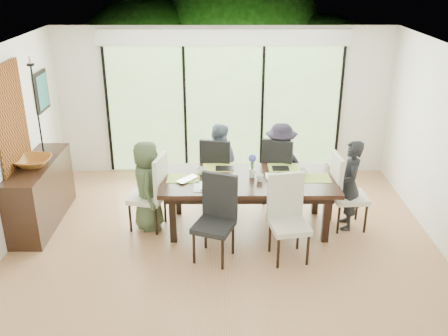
{
  "coord_description": "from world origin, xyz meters",
  "views": [
    {
      "loc": [
        -0.02,
        -6.27,
        3.74
      ],
      "look_at": [
        0.0,
        0.25,
        1.0
      ],
      "focal_mm": 40.0,
      "sensor_mm": 36.0,
      "label": 1
    }
  ],
  "objects_px": {
    "chair_near_left": "(214,220)",
    "sideboard": "(41,193)",
    "cup_c": "(303,172)",
    "chair_near_right": "(290,220)",
    "chair_left_end": "(147,192)",
    "bowl": "(33,162)",
    "cup_b": "(260,178)",
    "person_right_end": "(350,185)",
    "chair_far_left": "(218,169)",
    "chair_right_end": "(350,191)",
    "person_far_left": "(218,164)",
    "vase": "(252,173)",
    "person_far_right": "(280,164)",
    "chair_far_right": "(280,169)",
    "laptop": "(190,180)",
    "cup_a": "(201,171)",
    "person_left_end": "(148,185)",
    "table_top": "(249,180)"
  },
  "relations": [
    {
      "from": "chair_near_left",
      "to": "sideboard",
      "type": "relative_size",
      "value": 0.67
    },
    {
      "from": "cup_c",
      "to": "chair_near_right",
      "type": "bearing_deg",
      "value": -107.19
    },
    {
      "from": "chair_left_end",
      "to": "cup_c",
      "type": "xyz_separation_m",
      "value": [
        2.3,
        0.1,
        0.26
      ]
    },
    {
      "from": "chair_left_end",
      "to": "bowl",
      "type": "relative_size",
      "value": 2.26
    },
    {
      "from": "cup_b",
      "to": "person_right_end",
      "type": "bearing_deg",
      "value": 4.3
    },
    {
      "from": "chair_left_end",
      "to": "chair_far_left",
      "type": "bearing_deg",
      "value": 141.54
    },
    {
      "from": "chair_right_end",
      "to": "person_far_left",
      "type": "relative_size",
      "value": 0.85
    },
    {
      "from": "chair_left_end",
      "to": "chair_far_left",
      "type": "distance_m",
      "value": 1.35
    },
    {
      "from": "person_far_left",
      "to": "bowl",
      "type": "xyz_separation_m",
      "value": [
        -2.67,
        -0.78,
        0.35
      ]
    },
    {
      "from": "chair_right_end",
      "to": "chair_far_left",
      "type": "bearing_deg",
      "value": 62.78
    },
    {
      "from": "vase",
      "to": "person_far_left",
      "type": "bearing_deg",
      "value": 122.66
    },
    {
      "from": "chair_right_end",
      "to": "person_far_right",
      "type": "xyz_separation_m",
      "value": [
        -0.95,
        0.83,
        0.1
      ]
    },
    {
      "from": "person_far_left",
      "to": "chair_far_right",
      "type": "bearing_deg",
      "value": -165.3
    },
    {
      "from": "chair_right_end",
      "to": "laptop",
      "type": "bearing_deg",
      "value": 88.77
    },
    {
      "from": "chair_left_end",
      "to": "cup_a",
      "type": "height_order",
      "value": "chair_left_end"
    },
    {
      "from": "person_right_end",
      "to": "chair_left_end",
      "type": "bearing_deg",
      "value": -84.8
    },
    {
      "from": "chair_far_right",
      "to": "person_far_right",
      "type": "bearing_deg",
      "value": 110.08
    },
    {
      "from": "cup_a",
      "to": "chair_left_end",
      "type": "bearing_deg",
      "value": -169.38
    },
    {
      "from": "chair_far_left",
      "to": "cup_c",
      "type": "relative_size",
      "value": 8.87
    },
    {
      "from": "chair_far_left",
      "to": "bowl",
      "type": "bearing_deg",
      "value": 29.14
    },
    {
      "from": "sideboard",
      "to": "chair_left_end",
      "type": "bearing_deg",
      "value": -5.4
    },
    {
      "from": "bowl",
      "to": "cup_b",
      "type": "bearing_deg",
      "value": -2.68
    },
    {
      "from": "chair_far_left",
      "to": "cup_c",
      "type": "xyz_separation_m",
      "value": [
        1.25,
        -0.75,
        0.26
      ]
    },
    {
      "from": "person_right_end",
      "to": "laptop",
      "type": "relative_size",
      "value": 3.91
    },
    {
      "from": "person_right_end",
      "to": "cup_a",
      "type": "height_order",
      "value": "person_right_end"
    },
    {
      "from": "person_far_left",
      "to": "sideboard",
      "type": "distance_m",
      "value": 2.76
    },
    {
      "from": "cup_b",
      "to": "chair_far_left",
      "type": "bearing_deg",
      "value": 122.28
    },
    {
      "from": "person_left_end",
      "to": "person_right_end",
      "type": "distance_m",
      "value": 2.96
    },
    {
      "from": "table_top",
      "to": "person_far_left",
      "type": "distance_m",
      "value": 0.95
    },
    {
      "from": "person_far_right",
      "to": "cup_c",
      "type": "relative_size",
      "value": 10.4
    },
    {
      "from": "table_top",
      "to": "chair_near_right",
      "type": "relative_size",
      "value": 2.18
    },
    {
      "from": "chair_near_right",
      "to": "person_left_end",
      "type": "xyz_separation_m",
      "value": [
        -1.98,
        0.87,
        0.1
      ]
    },
    {
      "from": "cup_b",
      "to": "cup_c",
      "type": "distance_m",
      "value": 0.68
    },
    {
      "from": "person_right_end",
      "to": "bowl",
      "type": "distance_m",
      "value": 4.61
    },
    {
      "from": "cup_a",
      "to": "person_far_left",
      "type": "bearing_deg",
      "value": 69.81
    },
    {
      "from": "person_far_left",
      "to": "chair_left_end",
      "type": "bearing_deg",
      "value": 51.88
    },
    {
      "from": "person_far_right",
      "to": "person_left_end",
      "type": "bearing_deg",
      "value": 27.41
    },
    {
      "from": "chair_near_right",
      "to": "person_right_end",
      "type": "distance_m",
      "value": 1.31
    },
    {
      "from": "chair_right_end",
      "to": "sideboard",
      "type": "xyz_separation_m",
      "value": [
        -4.62,
        0.15,
        -0.09
      ]
    },
    {
      "from": "chair_far_right",
      "to": "cup_c",
      "type": "relative_size",
      "value": 8.87
    },
    {
      "from": "chair_near_left",
      "to": "person_right_end",
      "type": "height_order",
      "value": "person_right_end"
    },
    {
      "from": "person_far_right",
      "to": "cup_b",
      "type": "height_order",
      "value": "person_far_right"
    },
    {
      "from": "person_far_right",
      "to": "vase",
      "type": "bearing_deg",
      "value": 62.51
    },
    {
      "from": "chair_far_right",
      "to": "laptop",
      "type": "xyz_separation_m",
      "value": [
        -1.4,
        -0.95,
        0.23
      ]
    },
    {
      "from": "chair_near_left",
      "to": "cup_c",
      "type": "relative_size",
      "value": 8.87
    },
    {
      "from": "person_far_left",
      "to": "chair_near_left",
      "type": "bearing_deg",
      "value": 101.87
    },
    {
      "from": "person_right_end",
      "to": "cup_c",
      "type": "bearing_deg",
      "value": -93.17
    },
    {
      "from": "sideboard",
      "to": "bowl",
      "type": "height_order",
      "value": "bowl"
    },
    {
      "from": "chair_left_end",
      "to": "chair_near_right",
      "type": "xyz_separation_m",
      "value": [
        2.0,
        -0.87,
        0.0
      ]
    },
    {
      "from": "laptop",
      "to": "chair_far_left",
      "type": "bearing_deg",
      "value": 17.35
    }
  ]
}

